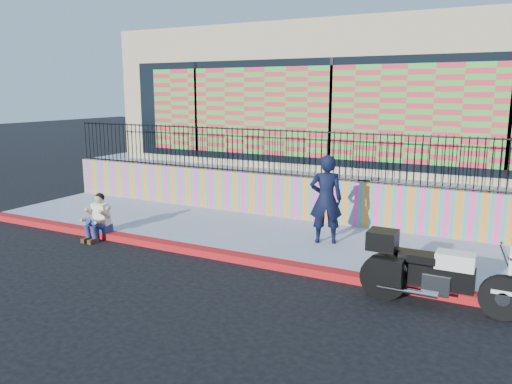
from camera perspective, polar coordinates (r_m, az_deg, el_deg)
The scene contains 10 objects.
ground at distance 10.05m, azimuth 0.20°, elevation -8.30°, with size 90.00×90.00×0.00m, color black.
red_curb at distance 10.03m, azimuth 0.20°, elevation -7.90°, with size 16.00×0.30×0.15m, color #B2180C.
sidewalk at distance 11.44m, azimuth 4.02°, elevation -5.46°, with size 16.00×3.00×0.15m, color #868EA1.
mural_wall at distance 12.73m, azimuth 6.94°, elevation -0.88°, with size 16.00×0.20×1.10m, color #FF4397.
metal_fence at distance 12.53m, azimuth 7.07°, elevation 4.26°, with size 15.80×0.04×1.20m, color black, non-canonical shape.
elevated_platform at distance 17.53m, azimuth 12.85°, elevation 2.04°, with size 16.00×10.00×1.25m, color #868EA1.
storefront_building at distance 17.10m, azimuth 13.05°, elevation 10.64°, with size 14.00×8.06×4.00m.
police_motorcycle at distance 8.46m, azimuth 20.12°, elevation -8.24°, with size 2.48×0.82×1.54m.
police_officer at distance 10.83m, azimuth 8.00°, elevation -0.83°, with size 0.70×0.46×1.93m, color black.
seated_man at distance 12.13m, azimuth -17.74°, elevation -3.17°, with size 0.54×0.71×1.06m.
Camera 1 is at (4.34, -8.41, 3.39)m, focal length 35.00 mm.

